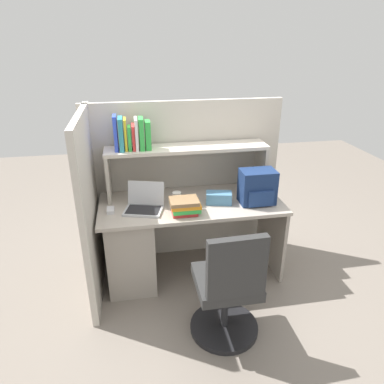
% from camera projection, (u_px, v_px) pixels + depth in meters
% --- Properties ---
extents(ground_plane, '(8.00, 8.00, 0.00)m').
position_uv_depth(ground_plane, '(191.00, 270.00, 3.41)').
color(ground_plane, slate).
extents(desk, '(1.60, 0.70, 0.73)m').
position_uv_depth(desk, '(148.00, 238.00, 3.19)').
color(desk, '#AAA093').
rests_on(desk, ground_plane).
extents(cubicle_partition_rear, '(1.84, 0.05, 1.55)m').
position_uv_depth(cubicle_partition_rear, '(184.00, 181.00, 3.44)').
color(cubicle_partition_rear, '#BCB5A8').
rests_on(cubicle_partition_rear, ground_plane).
extents(cubicle_partition_left, '(0.05, 1.06, 1.55)m').
position_uv_depth(cubicle_partition_left, '(91.00, 208.00, 2.92)').
color(cubicle_partition_left, '#BCB5A8').
rests_on(cubicle_partition_left, ground_plane).
extents(overhead_hutch, '(1.44, 0.28, 0.45)m').
position_uv_depth(overhead_hutch, '(187.00, 157.00, 3.16)').
color(overhead_hutch, '#B3A99C').
rests_on(overhead_hutch, desk).
extents(reference_books_on_shelf, '(0.30, 0.18, 0.29)m').
position_uv_depth(reference_books_on_shelf, '(132.00, 134.00, 2.99)').
color(reference_books_on_shelf, blue).
rests_on(reference_books_on_shelf, overhead_hutch).
extents(laptop, '(0.37, 0.33, 0.22)m').
position_uv_depth(laptop, '(144.00, 204.00, 2.97)').
color(laptop, '#B7BABF').
rests_on(laptop, desk).
extents(backpack, '(0.30, 0.23, 0.30)m').
position_uv_depth(backpack, '(258.00, 187.00, 3.06)').
color(backpack, navy).
rests_on(backpack, desk).
extents(computer_mouse, '(0.06, 0.10, 0.03)m').
position_uv_depth(computer_mouse, '(111.00, 210.00, 2.94)').
color(computer_mouse, silver).
rests_on(computer_mouse, desk).
extents(paper_cup, '(0.08, 0.08, 0.10)m').
position_uv_depth(paper_cup, '(177.00, 198.00, 3.08)').
color(paper_cup, white).
rests_on(paper_cup, desk).
extents(tissue_box, '(0.24, 0.17, 0.10)m').
position_uv_depth(tissue_box, '(219.00, 198.00, 3.08)').
color(tissue_box, teal).
rests_on(tissue_box, desk).
extents(desk_book_stack, '(0.25, 0.19, 0.13)m').
position_uv_depth(desk_book_stack, '(185.00, 206.00, 2.89)').
color(desk_book_stack, red).
rests_on(desk_book_stack, desk).
extents(office_chair, '(0.52, 0.52, 0.93)m').
position_uv_depth(office_chair, '(228.00, 292.00, 2.53)').
color(office_chair, black).
rests_on(office_chair, ground_plane).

